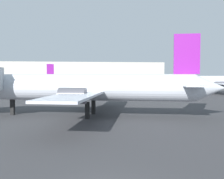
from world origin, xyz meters
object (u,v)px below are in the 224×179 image
airplane_distant (213,81)px  light_mast_right (185,61)px  airplane_far_left (75,81)px  airplane_at_gate (82,87)px

airplane_distant → light_mast_right: 32.95m
airplane_distant → airplane_far_left: bearing=155.8°
airplane_distant → light_mast_right: size_ratio=1.38×
airplane_at_gate → light_mast_right: light_mast_right is taller
airplane_at_gate → airplane_distant: (38.46, 38.87, -0.20)m
airplane_distant → airplane_far_left: (-41.10, 23.16, -0.42)m
airplane_distant → airplane_far_left: size_ratio=1.05×
airplane_at_gate → light_mast_right: bearing=-107.7°
airplane_distant → airplane_at_gate: bearing=-129.5°
airplane_at_gate → airplane_far_left: size_ratio=1.36×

